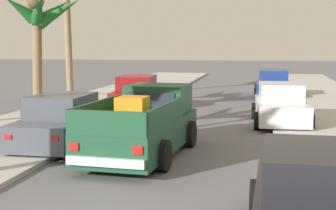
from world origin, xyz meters
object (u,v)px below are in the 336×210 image
at_px(palm_tree_right_fore, 39,17).
at_px(car_right_near, 63,122).
at_px(car_left_mid, 281,105).
at_px(car_left_near, 273,85).
at_px(car_left_far, 316,203).
at_px(pickup_truck, 144,126).
at_px(car_right_mid, 137,94).

bearing_deg(palm_tree_right_fore, car_right_near, -60.49).
bearing_deg(car_left_mid, car_left_near, 90.72).
xyz_separation_m(car_left_mid, car_left_far, (0.14, -11.60, 0.00)).
bearing_deg(car_left_far, car_left_mid, 90.71).
height_order(car_left_mid, car_left_far, same).
relative_size(car_left_far, palm_tree_right_fore, 0.83).
distance_m(car_right_near, palm_tree_right_fore, 8.35).
height_order(car_left_mid, palm_tree_right_fore, palm_tree_right_fore).
relative_size(pickup_truck, car_left_near, 1.25).
distance_m(car_right_mid, car_left_far, 16.16).
bearing_deg(car_left_near, car_right_mid, -135.74).
height_order(pickup_truck, car_right_near, pickup_truck).
height_order(pickup_truck, car_right_mid, pickup_truck).
bearing_deg(palm_tree_right_fore, car_right_mid, 26.11).
bearing_deg(car_right_near, pickup_truck, -13.06).
xyz_separation_m(car_left_near, palm_tree_right_fore, (-10.03, -7.92, 3.39)).
distance_m(pickup_truck, palm_tree_right_fore, 10.18).
bearing_deg(pickup_truck, car_right_mid, 105.50).
height_order(car_right_near, palm_tree_right_fore, palm_tree_right_fore).
distance_m(car_right_near, car_left_mid, 8.30).
xyz_separation_m(car_right_near, car_left_mid, (6.39, 5.30, 0.00)).
bearing_deg(car_left_near, pickup_truck, -103.65).
relative_size(car_right_mid, car_left_far, 1.01).
relative_size(car_left_near, car_left_far, 0.99).
xyz_separation_m(car_right_near, palm_tree_right_fore, (-3.76, 6.64, 3.39)).
bearing_deg(palm_tree_right_fore, car_left_far, -51.49).
bearing_deg(car_right_mid, car_right_near, -90.42).
bearing_deg(car_right_near, car_left_mid, 39.70).
distance_m(car_left_mid, car_left_far, 11.60).
bearing_deg(pickup_truck, palm_tree_right_fore, 131.24).
distance_m(car_left_near, car_right_near, 15.85).
relative_size(pickup_truck, car_left_mid, 1.23).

